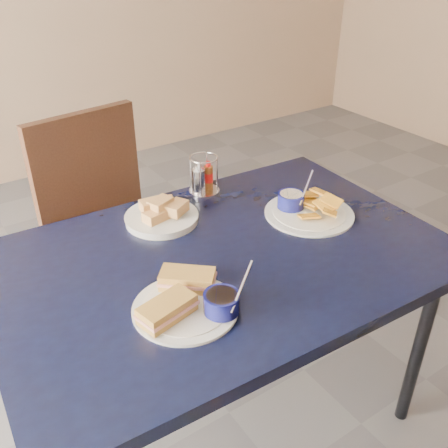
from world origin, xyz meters
TOP-DOWN VIEW (x-y plane):
  - ground at (0.00, 0.00)m, footprint 6.00×6.00m
  - dining_table at (-0.04, -0.02)m, footprint 1.34×0.93m
  - chair_far at (-0.12, 0.70)m, footprint 0.51×0.50m
  - sandwich_plate at (-0.24, -0.17)m, footprint 0.30×0.27m
  - plantain_plate at (0.32, 0.03)m, footprint 0.29×0.29m
  - bread_basket at (-0.10, 0.24)m, footprint 0.23×0.23m
  - condiment_caddy at (0.12, 0.35)m, footprint 0.11×0.11m

SIDE VIEW (x-z plane):
  - ground at x=0.00m, z-range 0.00..0.00m
  - chair_far at x=-0.12m, z-range 0.07..1.04m
  - dining_table at x=-0.04m, z-range 0.31..1.06m
  - plantain_plate at x=0.32m, z-range 0.71..0.83m
  - sandwich_plate at x=-0.24m, z-range 0.72..0.83m
  - bread_basket at x=-0.10m, z-range 0.74..0.82m
  - condiment_caddy at x=0.12m, z-range 0.74..0.87m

